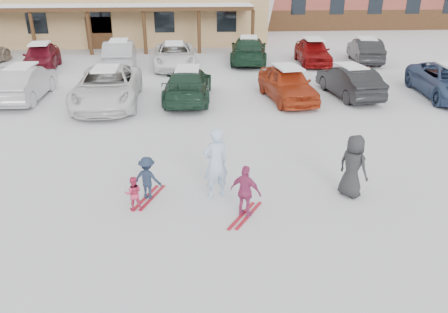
{
  "coord_description": "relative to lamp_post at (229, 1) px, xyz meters",
  "views": [
    {
      "loc": [
        -0.41,
        -9.22,
        5.5
      ],
      "look_at": [
        0.3,
        1.0,
        1.0
      ],
      "focal_mm": 35.0,
      "sensor_mm": 36.0,
      "label": 1
    }
  ],
  "objects": [
    {
      "name": "ground",
      "position": [
        -2.16,
        -23.16,
        -3.2
      ],
      "size": [
        160.0,
        160.0,
        0.0
      ],
      "primitive_type": "plane",
      "color": "silver",
      "rests_on": "ground"
    },
    {
      "name": "lamp_post",
      "position": [
        0.0,
        0.0,
        0.0
      ],
      "size": [
        0.5,
        0.25,
        5.62
      ],
      "color": "black",
      "rests_on": "ground"
    },
    {
      "name": "adult_skier",
      "position": [
        -2.09,
        -22.44,
        -2.27
      ],
      "size": [
        0.81,
        0.68,
        1.88
      ],
      "primitive_type": "imported",
      "rotation": [
        0.0,
        0.0,
        3.55
      ],
      "color": "#B0CEF0",
      "rests_on": "ground"
    },
    {
      "name": "toddler_red",
      "position": [
        -4.12,
        -22.94,
        -2.77
      ],
      "size": [
        0.46,
        0.37,
        0.87
      ],
      "primitive_type": "imported",
      "rotation": [
        0.0,
        0.0,
        3.24
      ],
      "color": "#CD325C",
      "rests_on": "ground"
    },
    {
      "name": "child_navy",
      "position": [
        -3.82,
        -22.42,
        -2.63
      ],
      "size": [
        0.85,
        0.67,
        1.15
      ],
      "primitive_type": "imported",
      "rotation": [
        0.0,
        0.0,
        2.77
      ],
      "color": "#1C283E",
      "rests_on": "ground"
    },
    {
      "name": "skis_child_navy",
      "position": [
        -3.82,
        -22.42,
        -3.19
      ],
      "size": [
        0.7,
        1.38,
        0.03
      ],
      "primitive_type": "cube",
      "rotation": [
        0.0,
        0.0,
        2.77
      ],
      "color": "maroon",
      "rests_on": "ground"
    },
    {
      "name": "child_magenta",
      "position": [
        -1.44,
        -23.46,
        -2.55
      ],
      "size": [
        0.82,
        0.67,
        1.31
      ],
      "primitive_type": "imported",
      "rotation": [
        0.0,
        0.0,
        2.59
      ],
      "color": "#A53568",
      "rests_on": "ground"
    },
    {
      "name": "skis_child_magenta",
      "position": [
        -1.44,
        -23.46,
        -3.19
      ],
      "size": [
        0.9,
        1.3,
        0.03
      ],
      "primitive_type": "cube",
      "rotation": [
        0.0,
        0.0,
        2.59
      ],
      "color": "maroon",
      "rests_on": "ground"
    },
    {
      "name": "bystander_dark",
      "position": [
        1.39,
        -22.62,
        -2.37
      ],
      "size": [
        0.9,
        0.97,
        1.66
      ],
      "primitive_type": "imported",
      "rotation": [
        0.0,
        0.0,
        2.18
      ],
      "color": "#262729",
      "rests_on": "ground"
    },
    {
      "name": "parked_car_1",
      "position": [
        -10.05,
        -12.95,
        -2.45
      ],
      "size": [
        1.61,
        4.57,
        1.5
      ],
      "primitive_type": "imported",
      "rotation": [
        0.0,
        0.0,
        3.15
      ],
      "color": "#ACACB0",
      "rests_on": "ground"
    },
    {
      "name": "parked_car_2",
      "position": [
        -6.26,
        -13.95,
        -2.42
      ],
      "size": [
        2.79,
        5.7,
        1.56
      ],
      "primitive_type": "imported",
      "rotation": [
        0.0,
        0.0,
        0.04
      ],
      "color": "white",
      "rests_on": "ground"
    },
    {
      "name": "parked_car_3",
      "position": [
        -2.85,
        -13.52,
        -2.5
      ],
      "size": [
        2.29,
        4.98,
        1.41
      ],
      "primitive_type": "imported",
      "rotation": [
        0.0,
        0.0,
        3.08
      ],
      "color": "#1A3727",
      "rests_on": "ground"
    },
    {
      "name": "parked_car_4",
      "position": [
        1.5,
        -13.82,
        -2.47
      ],
      "size": [
        2.32,
        4.53,
        1.47
      ],
      "primitive_type": "imported",
      "rotation": [
        0.0,
        0.0,
        0.14
      ],
      "color": "#AE3616",
      "rests_on": "ground"
    },
    {
      "name": "parked_car_5",
      "position": [
        4.42,
        -13.43,
        -2.51
      ],
      "size": [
        2.02,
        4.38,
        1.39
      ],
      "primitive_type": "imported",
      "rotation": [
        0.0,
        0.0,
        3.28
      ],
      "color": "black",
      "rests_on": "ground"
    },
    {
      "name": "parked_car_8",
      "position": [
        -11.23,
        -6.7,
        -2.47
      ],
      "size": [
        2.27,
        4.49,
        1.46
      ],
      "primitive_type": "imported",
      "rotation": [
        0.0,
        0.0,
        0.13
      ],
      "color": "maroon",
      "rests_on": "ground"
    },
    {
      "name": "parked_car_9",
      "position": [
        -6.84,
        -6.45,
        -2.43
      ],
      "size": [
        2.0,
        4.82,
        1.55
      ],
      "primitive_type": "imported",
      "rotation": [
        0.0,
        0.0,
        3.22
      ],
      "color": "#9E9EA3",
      "rests_on": "ground"
    },
    {
      "name": "parked_car_10",
      "position": [
        -3.67,
        -6.81,
        -2.5
      ],
      "size": [
        2.58,
        5.2,
        1.42
      ],
      "primitive_type": "imported",
      "rotation": [
        0.0,
        0.0,
        0.05
      ],
      "color": "white",
      "rests_on": "ground"
    },
    {
      "name": "parked_car_11",
      "position": [
        0.78,
        -5.65,
        -2.44
      ],
      "size": [
        2.81,
        5.51,
        1.53
      ],
      "primitive_type": "imported",
      "rotation": [
        0.0,
        0.0,
        3.01
      ],
      "color": "#163321",
      "rests_on": "ground"
    },
    {
      "name": "parked_car_12",
      "position": [
        4.59,
        -6.29,
        -2.46
      ],
      "size": [
        1.99,
        4.46,
        1.49
      ],
      "primitive_type": "imported",
      "rotation": [
        0.0,
        0.0,
        -0.05
      ],
      "color": "maroon",
      "rests_on": "ground"
    },
    {
      "name": "parked_car_13",
      "position": [
        7.95,
        -5.94,
        -2.49
      ],
      "size": [
        2.14,
        4.5,
        1.42
      ],
      "primitive_type": "imported",
      "rotation": [
        0.0,
        0.0,
        2.99
      ],
      "color": "black",
      "rests_on": "ground"
    }
  ]
}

